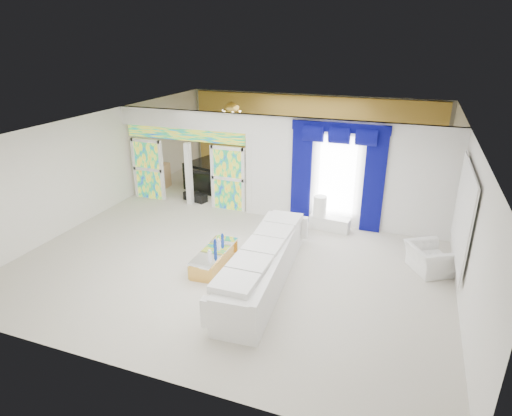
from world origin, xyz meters
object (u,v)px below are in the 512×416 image
at_px(coffee_table, 214,258).
at_px(console_table, 330,223).
at_px(armchair, 429,258).
at_px(white_sofa, 264,266).
at_px(grand_piano, 216,173).

distance_m(coffee_table, console_table, 3.65).
bearing_deg(armchair, coffee_table, 76.73).
xyz_separation_m(white_sofa, console_table, (0.81, 3.25, -0.22)).
height_order(coffee_table, console_table, console_table).
xyz_separation_m(console_table, grand_piano, (-4.59, 2.32, 0.29)).
bearing_deg(white_sofa, grand_piano, 120.19).
xyz_separation_m(console_table, armchair, (2.58, -1.47, 0.13)).
relative_size(console_table, grand_piano, 0.59).
bearing_deg(console_table, white_sofa, -104.00).
relative_size(white_sofa, grand_piano, 2.26).
bearing_deg(coffee_table, white_sofa, -12.53).
distance_m(coffee_table, grand_piano, 5.81).
xyz_separation_m(white_sofa, coffee_table, (-1.35, 0.30, -0.22)).
distance_m(white_sofa, coffee_table, 1.40).
height_order(console_table, armchair, armchair).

